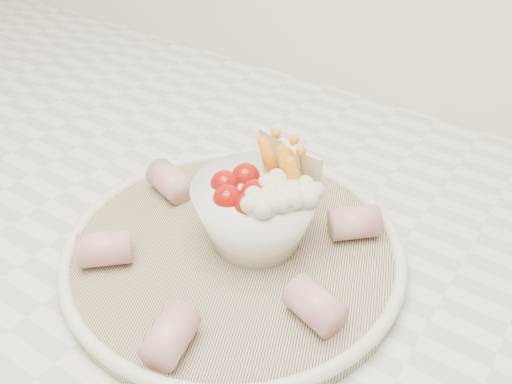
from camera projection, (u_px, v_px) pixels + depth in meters
The scene contains 3 objects.
serving_platter at pixel (234, 251), 0.53m from camera, with size 0.41×0.41×0.02m.
veggie_bowl at pixel (259, 208), 0.51m from camera, with size 0.12×0.12×0.10m.
cured_meat_rolls at pixel (233, 235), 0.52m from camera, with size 0.26×0.29×0.03m.
Camera 1 is at (0.12, 1.07, 1.30)m, focal length 40.00 mm.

